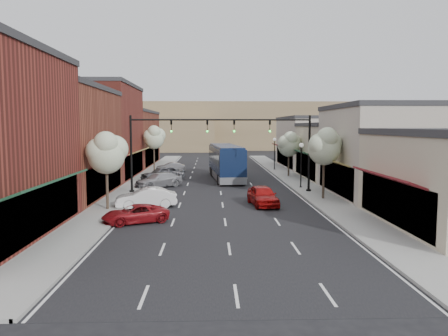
{
  "coord_description": "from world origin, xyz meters",
  "views": [
    {
      "loc": [
        -0.9,
        -31.07,
        6.06
      ],
      "look_at": [
        0.32,
        8.8,
        2.2
      ],
      "focal_mm": 35.0,
      "sensor_mm": 36.0,
      "label": 1
    }
  ],
  "objects": [
    {
      "name": "bldg_right_far",
      "position": [
        13.71,
        32.0,
        3.66
      ],
      "size": [
        9.14,
        16.1,
        7.4
      ],
      "color": "#AA9F92",
      "rests_on": "ground"
    },
    {
      "name": "coach_bus",
      "position": [
        0.8,
        18.19,
        2.0
      ],
      "size": [
        3.85,
        12.83,
        3.86
      ],
      "rotation": [
        0.0,
        0.0,
        0.09
      ],
      "color": "#0E1B3A",
      "rests_on": "ground"
    },
    {
      "name": "bldg_left_midfar",
      "position": [
        -14.24,
        20.0,
        5.4
      ],
      "size": [
        10.14,
        14.1,
        10.9
      ],
      "color": "maroon",
      "rests_on": "ground"
    },
    {
      "name": "sidewalk_left",
      "position": [
        -8.4,
        18.5,
        0.07
      ],
      "size": [
        2.8,
        73.0,
        0.15
      ],
      "primitive_type": "cube",
      "color": "gray",
      "rests_on": "ground"
    },
    {
      "name": "tree_left_near",
      "position": [
        -8.25,
        -0.06,
        4.22
      ],
      "size": [
        2.85,
        2.65,
        5.69
      ],
      "color": "#47382B",
      "rests_on": "ground"
    },
    {
      "name": "sidewalk_right",
      "position": [
        8.4,
        18.5,
        0.07
      ],
      "size": [
        2.8,
        73.0,
        0.15
      ],
      "primitive_type": "cube",
      "color": "gray",
      "rests_on": "ground"
    },
    {
      "name": "ground",
      "position": [
        0.0,
        0.0,
        0.0
      ],
      "size": [
        160.0,
        160.0,
        0.0
      ],
      "primitive_type": "plane",
      "color": "black",
      "rests_on": "ground"
    },
    {
      "name": "parked_car_a",
      "position": [
        -5.63,
        -4.06,
        0.57
      ],
      "size": [
        4.54,
        3.43,
        1.15
      ],
      "primitive_type": "imported",
      "rotation": [
        0.0,
        0.0,
        -1.15
      ],
      "color": "maroon",
      "rests_on": "ground"
    },
    {
      "name": "curb_right",
      "position": [
        7.0,
        18.5,
        0.07
      ],
      "size": [
        0.25,
        73.0,
        0.17
      ],
      "primitive_type": "cube",
      "color": "gray",
      "rests_on": "ground"
    },
    {
      "name": "parked_car_b",
      "position": [
        -5.72,
        1.16,
        0.74
      ],
      "size": [
        4.69,
        2.37,
        1.47
      ],
      "primitive_type": "imported",
      "rotation": [
        0.0,
        0.0,
        -1.38
      ],
      "color": "silver",
      "rests_on": "ground"
    },
    {
      "name": "parked_car_c",
      "position": [
        -6.06,
        11.87,
        0.72
      ],
      "size": [
        5.13,
        4.6,
        1.43
      ],
      "primitive_type": "imported",
      "rotation": [
        0.0,
        0.0,
        -0.91
      ],
      "color": "#A4A5AA",
      "rests_on": "ground"
    },
    {
      "name": "parked_car_d",
      "position": [
        -6.2,
        16.78,
        0.82
      ],
      "size": [
        5.18,
        4.05,
        1.65
      ],
      "primitive_type": "imported",
      "rotation": [
        0.0,
        0.0,
        -1.07
      ],
      "color": "#585A60",
      "rests_on": "ground"
    },
    {
      "name": "bldg_left_far",
      "position": [
        -14.22,
        36.0,
        4.16
      ],
      "size": [
        10.14,
        18.1,
        8.4
      ],
      "color": "brown",
      "rests_on": "ground"
    },
    {
      "name": "bldg_right_midfar",
      "position": [
        13.7,
        18.0,
        3.17
      ],
      "size": [
        9.14,
        12.1,
        6.4
      ],
      "color": "#B8AD92",
      "rests_on": "ground"
    },
    {
      "name": "red_hatchback",
      "position": [
        3.05,
        1.65,
        0.77
      ],
      "size": [
        2.34,
        4.7,
        1.54
      ],
      "primitive_type": "imported",
      "rotation": [
        0.0,
        0.0,
        0.12
      ],
      "color": "#980B0B",
      "rests_on": "ground"
    },
    {
      "name": "hill_far",
      "position": [
        0.0,
        90.0,
        6.0
      ],
      "size": [
        120.0,
        30.0,
        12.0
      ],
      "primitive_type": "cube",
      "color": "#7A6647",
      "rests_on": "ground"
    },
    {
      "name": "parked_car_e",
      "position": [
        -6.2,
        26.44,
        0.62
      ],
      "size": [
        3.97,
        1.99,
        1.25
      ],
      "primitive_type": "imported",
      "rotation": [
        0.0,
        0.0,
        -1.39
      ],
      "color": "gray",
      "rests_on": "ground"
    },
    {
      "name": "curb_left",
      "position": [
        -7.0,
        18.5,
        0.07
      ],
      "size": [
        0.25,
        73.0,
        0.17
      ],
      "primitive_type": "cube",
      "color": "gray",
      "rests_on": "ground"
    },
    {
      "name": "bldg_right_midnear",
      "position": [
        13.72,
        6.0,
        3.91
      ],
      "size": [
        9.14,
        12.1,
        7.9
      ],
      "color": "#AA9F92",
      "rests_on": "ground"
    },
    {
      "name": "signal_mast_right",
      "position": [
        5.62,
        8.0,
        4.62
      ],
      "size": [
        8.22,
        0.46,
        7.0
      ],
      "color": "black",
      "rests_on": "ground"
    },
    {
      "name": "signal_mast_left",
      "position": [
        -5.62,
        8.0,
        4.62
      ],
      "size": [
        8.22,
        0.46,
        7.0
      ],
      "color": "black",
      "rests_on": "ground"
    },
    {
      "name": "tree_right_far",
      "position": [
        8.35,
        19.94,
        3.99
      ],
      "size": [
        2.85,
        2.65,
        5.43
      ],
      "color": "#47382B",
      "rests_on": "ground"
    },
    {
      "name": "lamp_post_far",
      "position": [
        7.8,
        28.0,
        3.01
      ],
      "size": [
        0.44,
        0.44,
        4.44
      ],
      "color": "black",
      "rests_on": "ground"
    },
    {
      "name": "tree_right_near",
      "position": [
        8.35,
        3.94,
        4.45
      ],
      "size": [
        2.85,
        2.65,
        5.95
      ],
      "color": "#47382B",
      "rests_on": "ground"
    },
    {
      "name": "bldg_left_midnear",
      "position": [
        -14.23,
        6.0,
        4.66
      ],
      "size": [
        10.14,
        14.1,
        9.4
      ],
      "color": "brown",
      "rests_on": "ground"
    },
    {
      "name": "hill_near",
      "position": [
        -25.0,
        78.0,
        4.0
      ],
      "size": [
        50.0,
        20.0,
        8.0
      ],
      "primitive_type": "cube",
      "color": "#7A6647",
      "rests_on": "ground"
    },
    {
      "name": "lamp_post_near",
      "position": [
        7.8,
        10.5,
        3.01
      ],
      "size": [
        0.44,
        0.44,
        4.44
      ],
      "color": "black",
      "rests_on": "ground"
    },
    {
      "name": "tree_left_far",
      "position": [
        -8.25,
        25.94,
        4.6
      ],
      "size": [
        2.85,
        2.65,
        6.13
      ],
      "color": "#47382B",
      "rests_on": "ground"
    }
  ]
}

